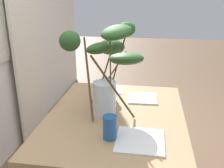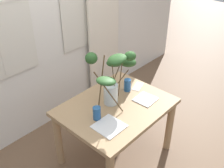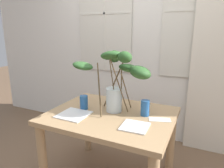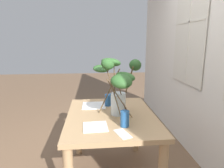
% 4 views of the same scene
% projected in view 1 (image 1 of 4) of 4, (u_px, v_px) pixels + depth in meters
% --- Properties ---
extents(curtain_sheer_side, '(0.57, 0.03, 2.26)m').
position_uv_depth(curtain_sheer_side, '(26.00, 29.00, 2.47)').
color(curtain_sheer_side, silver).
rests_on(curtain_sheer_side, ground).
extents(dining_table, '(1.13, 0.88, 0.72)m').
position_uv_depth(dining_table, '(116.00, 131.00, 1.72)').
color(dining_table, tan).
rests_on(dining_table, ground).
extents(vase_with_branches, '(0.71, 0.55, 0.60)m').
position_uv_depth(vase_with_branches, '(107.00, 62.00, 1.60)').
color(vase_with_branches, silver).
rests_on(vase_with_branches, dining_table).
extents(drinking_glass_blue_left, '(0.08, 0.08, 0.13)m').
position_uv_depth(drinking_glass_blue_left, '(110.00, 127.00, 1.39)').
color(drinking_glass_blue_left, '#235693').
rests_on(drinking_glass_blue_left, dining_table).
extents(drinking_glass_blue_right, '(0.08, 0.08, 0.14)m').
position_uv_depth(drinking_glass_blue_right, '(109.00, 88.00, 1.94)').
color(drinking_glass_blue_right, '#235693').
rests_on(drinking_glass_blue_right, dining_table).
extents(plate_square_left, '(0.26, 0.26, 0.01)m').
position_uv_depth(plate_square_left, '(140.00, 140.00, 1.38)').
color(plate_square_left, white).
rests_on(plate_square_left, dining_table).
extents(plate_square_right, '(0.22, 0.22, 0.01)m').
position_uv_depth(plate_square_right, '(143.00, 98.00, 1.92)').
color(plate_square_right, white).
rests_on(plate_square_right, dining_table).
extents(napkin_folded, '(0.20, 0.14, 0.00)m').
position_uv_depth(napkin_folded, '(117.00, 90.00, 2.09)').
color(napkin_folded, silver).
rests_on(napkin_folded, dining_table).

